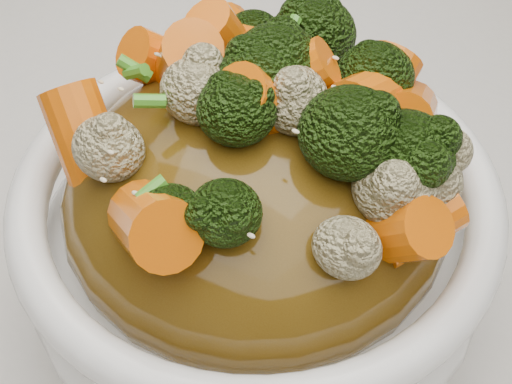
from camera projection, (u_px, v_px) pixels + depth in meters
The scene contains 8 objects.
tablecloth at pixel (267, 300), 0.43m from camera, with size 1.20×0.80×0.04m, color silver.
bowl at pixel (256, 238), 0.38m from camera, with size 0.24×0.24×0.09m, color white, non-canonical shape.
sauce_base at pixel (256, 197), 0.35m from camera, with size 0.19×0.19×0.11m, color #50370D.
carrots at pixel (256, 87), 0.30m from camera, with size 0.19×0.19×0.06m, color orange, non-canonical shape.
broccoli at pixel (256, 89), 0.30m from camera, with size 0.19×0.19×0.05m, color black, non-canonical shape.
cauliflower at pixel (256, 93), 0.31m from camera, with size 0.19×0.19×0.04m, color tan, non-canonical shape.
scallions at pixel (256, 85), 0.30m from camera, with size 0.14×0.14×0.02m, color #439522, non-canonical shape.
sesame_seeds at pixel (256, 85), 0.30m from camera, with size 0.17×0.17×0.01m, color beige, non-canonical shape.
Camera 1 is at (0.13, -0.20, 1.09)m, focal length 50.00 mm.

